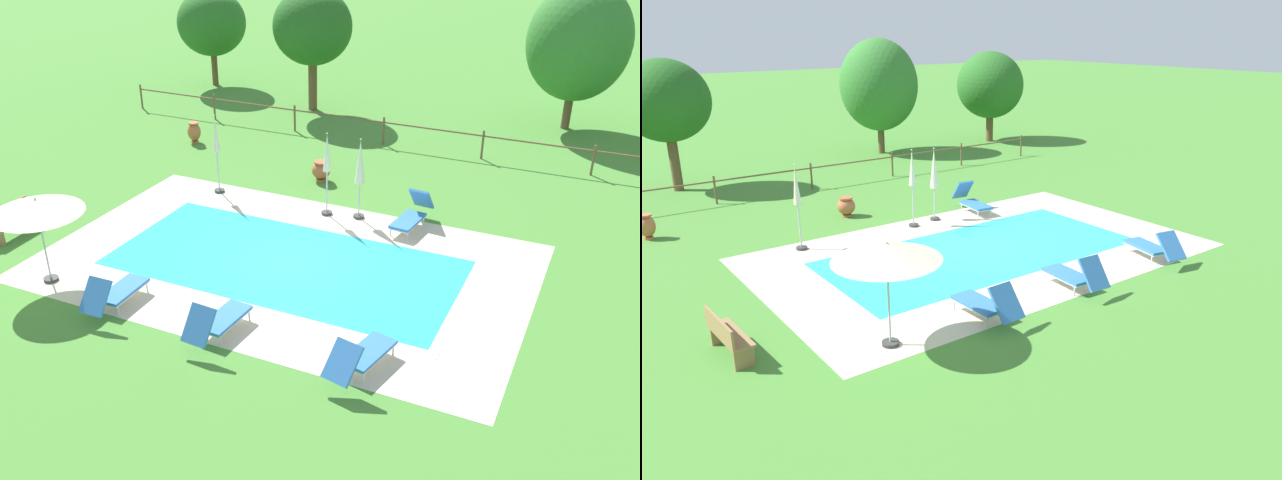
{
  "view_description": "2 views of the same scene",
  "coord_description": "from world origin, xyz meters",
  "views": [
    {
      "loc": [
        7.44,
        -13.98,
        8.81
      ],
      "look_at": [
        0.76,
        0.5,
        0.6
      ],
      "focal_mm": 39.16,
      "sensor_mm": 36.0,
      "label": 1
    },
    {
      "loc": [
        -10.34,
        -13.0,
        6.12
      ],
      "look_at": [
        -0.76,
        -0.14,
        0.56
      ],
      "focal_mm": 34.49,
      "sensor_mm": 36.0,
      "label": 2
    }
  ],
  "objects": [
    {
      "name": "ground_plane",
      "position": [
        0.0,
        0.0,
        0.0
      ],
      "size": [
        160.0,
        160.0,
        0.0
      ],
      "primitive_type": "plane",
      "color": "#478433"
    },
    {
      "name": "pool_deck_paving",
      "position": [
        0.0,
        0.0,
        0.0
      ],
      "size": [
        12.47,
        7.72,
        0.01
      ],
      "primitive_type": "cube",
      "color": "beige",
      "rests_on": "ground"
    },
    {
      "name": "swimming_pool_water",
      "position": [
        0.0,
        0.0,
        0.01
      ],
      "size": [
        8.99,
        4.24,
        0.01
      ],
      "primitive_type": "cube",
      "color": "#2DB7C6",
      "rests_on": "ground"
    },
    {
      "name": "pool_coping_rim",
      "position": [
        0.0,
        0.0,
        0.01
      ],
      "size": [
        9.47,
        4.72,
        0.01
      ],
      "color": "beige",
      "rests_on": "ground"
    },
    {
      "name": "sun_lounger_north_near_steps",
      "position": [
        2.3,
        3.39,
        0.4
      ],
      "size": [
        0.8,
        1.9,
        1.0
      ],
      "color": "#3370BC",
      "rests_on": "ground"
    },
    {
      "name": "sun_lounger_north_mid",
      "position": [
        -2.59,
        -3.49,
        0.39
      ],
      "size": [
        0.66,
        1.87,
        0.99
      ],
      "color": "#3370BC",
      "rests_on": "ground"
    },
    {
      "name": "sun_lounger_north_far",
      "position": [
        0.18,
        -3.5,
        0.4
      ],
      "size": [
        0.72,
        1.87,
        1.01
      ],
      "color": "#3370BC",
      "rests_on": "ground"
    },
    {
      "name": "sun_lounger_north_end",
      "position": [
        3.45,
        -3.35,
        0.39
      ],
      "size": [
        0.98,
        1.99,
        0.94
      ],
      "color": "#3370BC",
      "rests_on": "ground"
    },
    {
      "name": "patio_umbrella_open_foreground",
      "position": [
        -4.87,
        -3.22,
        2.01
      ],
      "size": [
        2.19,
        2.19,
        2.24
      ],
      "color": "#383838",
      "rests_on": "ground"
    },
    {
      "name": "patio_umbrella_closed_row_west",
      "position": [
        -4.05,
        3.27,
        1.64
      ],
      "size": [
        0.32,
        0.32,
        2.54
      ],
      "color": "#383838",
      "rests_on": "ground"
    },
    {
      "name": "patio_umbrella_closed_row_mid_west",
      "position": [
        -0.25,
        3.17,
        1.68
      ],
      "size": [
        0.32,
        0.32,
        2.53
      ],
      "color": "#383838",
      "rests_on": "ground"
    },
    {
      "name": "patio_umbrella_closed_row_centre",
      "position": [
        0.7,
        3.35,
        1.61
      ],
      "size": [
        0.32,
        0.32,
        2.44
      ],
      "color": "#383838",
      "rests_on": "ground"
    },
    {
      "name": "wooden_bench_lawn_side",
      "position": [
        -7.63,
        -1.71,
        0.47
      ],
      "size": [
        0.52,
        1.52,
        0.87
      ],
      "color": "#937047",
      "rests_on": "ground"
    },
    {
      "name": "terracotta_urn_near_fence",
      "position": [
        -7.43,
        6.93,
        0.42
      ],
      "size": [
        0.49,
        0.49,
        0.79
      ],
      "color": "#B7663D",
      "rests_on": "ground"
    },
    {
      "name": "terracotta_urn_by_tree",
      "position": [
        -1.49,
        5.47,
        0.37
      ],
      "size": [
        0.61,
        0.61,
        0.68
      ],
      "color": "#A85B38",
      "rests_on": "ground"
    },
    {
      "name": "perimeter_fence",
      "position": [
        -0.88,
        9.74,
        0.7
      ],
      "size": [
        22.39,
        0.08,
        1.05
      ],
      "color": "brown",
      "rests_on": "ground"
    },
    {
      "name": "tree_far_west",
      "position": [
        -5.21,
        12.71,
        3.47
      ],
      "size": [
        3.3,
        3.3,
        5.06
      ],
      "color": "brown",
      "rests_on": "ground"
    },
    {
      "name": "tree_west_mid",
      "position": [
        -11.28,
        14.48,
        2.92
      ],
      "size": [
        3.22,
        3.22,
        4.45
      ],
      "color": "brown",
      "rests_on": "ground"
    },
    {
      "name": "tree_east_mid",
      "position": [
        5.07,
        14.61,
        3.4
      ],
      "size": [
        3.88,
        3.88,
        5.66
      ],
      "color": "brown",
      "rests_on": "ground"
    }
  ]
}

